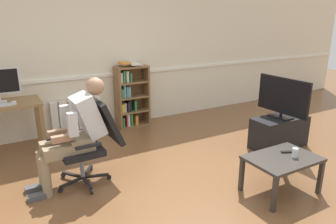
% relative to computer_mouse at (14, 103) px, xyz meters
% --- Properties ---
extents(ground_plane, '(18.00, 18.00, 0.00)m').
position_rel_computer_mouse_xyz_m(ground_plane, '(1.55, -2.03, -0.77)').
color(ground_plane, brown).
extents(back_wall, '(12.00, 0.13, 2.70)m').
position_rel_computer_mouse_xyz_m(back_wall, '(1.55, 0.62, 0.58)').
color(back_wall, beige).
rests_on(back_wall, ground_plane).
extents(computer_mouse, '(0.06, 0.10, 0.03)m').
position_rel_computer_mouse_xyz_m(computer_mouse, '(0.00, 0.00, 0.00)').
color(computer_mouse, white).
rests_on(computer_mouse, computer_desk).
extents(bookshelf, '(0.56, 0.29, 1.14)m').
position_rel_computer_mouse_xyz_m(bookshelf, '(1.84, 0.41, -0.24)').
color(bookshelf, brown).
rests_on(bookshelf, ground_plane).
extents(radiator, '(0.82, 0.08, 0.58)m').
position_rel_computer_mouse_xyz_m(radiator, '(0.93, 0.51, -0.48)').
color(radiator, white).
rests_on(radiator, ground_plane).
extents(office_chair, '(0.79, 0.61, 0.97)m').
position_rel_computer_mouse_xyz_m(office_chair, '(0.71, -1.16, -0.25)').
color(office_chair, black).
rests_on(office_chair, ground_plane).
extents(person_seated, '(0.95, 0.40, 1.24)m').
position_rel_computer_mouse_xyz_m(person_seated, '(0.51, -1.17, -0.12)').
color(person_seated, '#937F60').
rests_on(person_seated, ground_plane).
extents(tv_stand, '(0.86, 0.39, 0.46)m').
position_rel_computer_mouse_xyz_m(tv_stand, '(3.38, -1.56, -0.54)').
color(tv_stand, black).
rests_on(tv_stand, ground_plane).
extents(tv_screen, '(0.21, 0.85, 0.59)m').
position_rel_computer_mouse_xyz_m(tv_screen, '(3.38, -1.56, -0.00)').
color(tv_screen, black).
rests_on(tv_screen, tv_stand).
extents(coffee_table, '(0.77, 0.53, 0.42)m').
position_rel_computer_mouse_xyz_m(coffee_table, '(2.41, -2.45, -0.41)').
color(coffee_table, '#332D28').
rests_on(coffee_table, ground_plane).
extents(drinking_glass, '(0.06, 0.06, 0.10)m').
position_rel_computer_mouse_xyz_m(drinking_glass, '(2.52, -2.51, -0.30)').
color(drinking_glass, silver).
rests_on(drinking_glass, coffee_table).
extents(spare_remote, '(0.15, 0.09, 0.02)m').
position_rel_computer_mouse_xyz_m(spare_remote, '(2.55, -2.40, -0.34)').
color(spare_remote, black).
rests_on(spare_remote, coffee_table).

